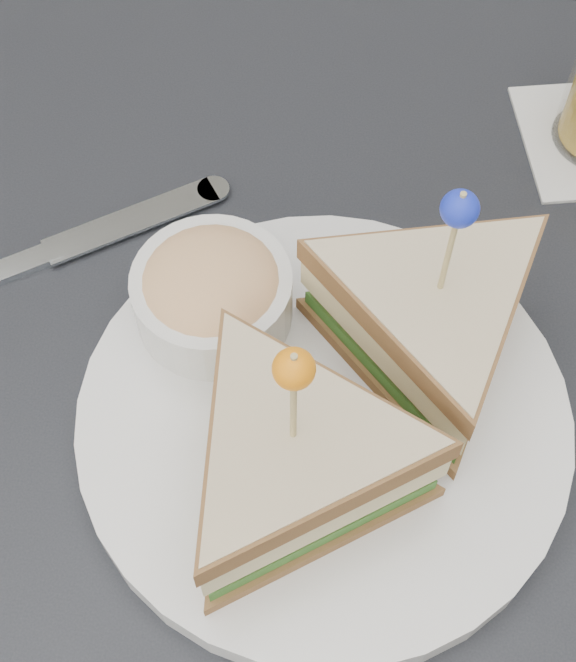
# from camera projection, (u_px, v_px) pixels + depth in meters

# --- Properties ---
(ground_plane) EXTENTS (3.50, 3.50, 0.00)m
(ground_plane) POSITION_uv_depth(u_px,v_px,m) (279.00, 655.00, 1.20)
(ground_plane) COLOR #3F3833
(table) EXTENTS (0.80, 0.80, 0.75)m
(table) POSITION_uv_depth(u_px,v_px,m) (272.00, 439.00, 0.62)
(table) COLOR black
(table) RESTS_ON ground
(plate_meal) EXTENTS (0.32, 0.31, 0.17)m
(plate_meal) POSITION_uv_depth(u_px,v_px,m) (339.00, 386.00, 0.51)
(plate_meal) COLOR white
(plate_meal) RESTS_ON table
(cutlery_knife) EXTENTS (0.20, 0.14, 0.01)m
(cutlery_knife) POSITION_uv_depth(u_px,v_px,m) (61.00, 249.00, 0.61)
(cutlery_knife) COLOR silver
(cutlery_knife) RESTS_ON table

